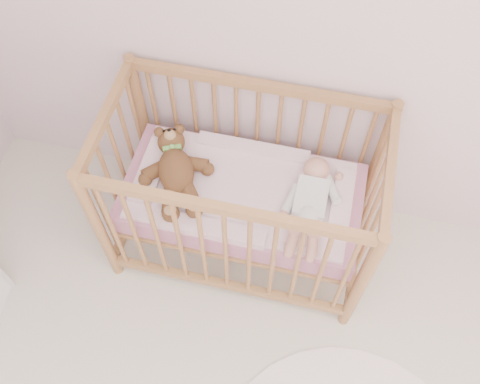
% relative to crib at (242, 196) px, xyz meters
% --- Properties ---
extents(wall_back, '(4.00, 0.02, 2.70)m').
position_rel_crib_xyz_m(wall_back, '(0.34, 0.40, 0.85)').
color(wall_back, silver).
rests_on(wall_back, floor).
extents(crib, '(1.36, 0.76, 1.00)m').
position_rel_crib_xyz_m(crib, '(0.00, 0.00, 0.00)').
color(crib, '#A67946').
rests_on(crib, floor).
extents(mattress, '(1.22, 0.62, 0.13)m').
position_rel_crib_xyz_m(mattress, '(-0.00, 0.00, -0.01)').
color(mattress, '#C67B98').
rests_on(mattress, crib).
extents(blanket, '(1.10, 0.58, 0.06)m').
position_rel_crib_xyz_m(blanket, '(-0.00, 0.00, 0.06)').
color(blanket, '#ECA2B1').
rests_on(blanket, mattress).
extents(baby, '(0.29, 0.60, 0.14)m').
position_rel_crib_xyz_m(baby, '(0.35, -0.02, 0.14)').
color(baby, silver).
rests_on(baby, blanket).
extents(teddy_bear, '(0.60, 0.68, 0.16)m').
position_rel_crib_xyz_m(teddy_bear, '(-0.34, -0.02, 0.15)').
color(teddy_bear, brown).
rests_on(teddy_bear, blanket).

